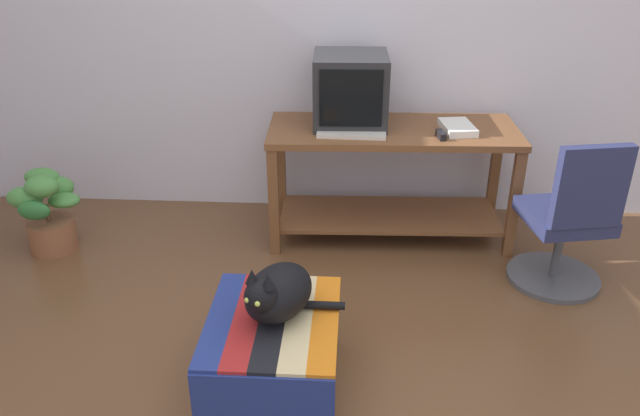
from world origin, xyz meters
The scene contains 12 objects.
ground_plane centered at (0.00, 0.00, 0.00)m, with size 14.00×14.00×0.00m, color brown.
back_wall centered at (0.00, 2.05, 1.30)m, with size 8.00×0.10×2.60m, color silver.
desk centered at (0.46, 1.60, 0.50)m, with size 1.52×0.64×0.73m.
tv_monitor centered at (0.19, 1.66, 0.93)m, with size 0.45×0.45×0.42m.
keyboard centered at (0.21, 1.46, 0.74)m, with size 0.40×0.15×0.02m, color beige.
book centered at (0.83, 1.57, 0.75)m, with size 0.17×0.27×0.04m, color white.
ottoman_with_blanket centered at (-0.11, 0.15, 0.18)m, with size 0.57×0.70×0.36m.
cat centered at (-0.08, 0.18, 0.48)m, with size 0.47×0.43×0.29m.
potted_plant centered at (-1.63, 1.29, 0.26)m, with size 0.39×0.37×0.53m.
office_chair centered at (1.40, 1.05, 0.39)m, with size 0.52×0.52×0.89m.
stapler centered at (0.72, 1.44, 0.75)m, with size 0.04×0.11×0.04m, color black.
pen centered at (0.83, 1.65, 0.73)m, with size 0.01×0.01×0.14m, color black.
Camera 1 is at (0.23, -2.04, 2.00)m, focal length 35.53 mm.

